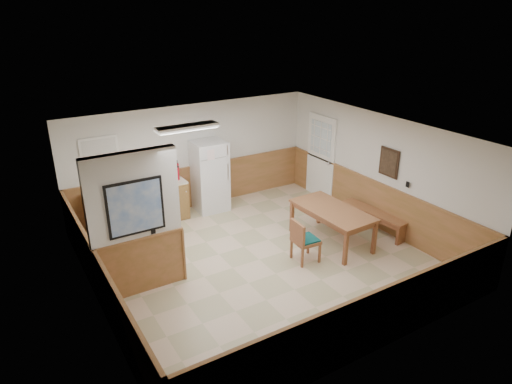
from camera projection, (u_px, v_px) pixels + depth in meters
ground at (259, 260)px, 8.84m from camera, size 6.00×6.00×0.00m
ceiling at (260, 134)px, 7.88m from camera, size 6.00×6.00×0.02m
back_wall at (193, 157)px, 10.73m from camera, size 6.00×0.02×2.50m
right_wall at (378, 172)px, 9.80m from camera, size 0.02×6.00×2.50m
left_wall at (92, 242)px, 6.93m from camera, size 0.02×6.00×2.50m
wainscot_back at (195, 187)px, 11.00m from camera, size 6.00×0.04×1.00m
wainscot_right at (374, 204)px, 10.08m from camera, size 0.04×6.00×1.00m
wainscot_left at (99, 283)px, 7.22m from camera, size 0.04×6.00×1.00m
partition_wall at (136, 226)px, 7.45m from camera, size 1.50×0.20×2.50m
kitchen_counter at (151, 203)px, 10.20m from camera, size 2.20×0.61×1.00m
exterior_door at (321, 157)px, 11.36m from camera, size 0.07×1.02×2.15m
kitchen_window at (101, 160)px, 9.59m from camera, size 0.80×0.04×1.00m
wall_painting at (389, 163)px, 9.43m from camera, size 0.04×0.50×0.60m
fluorescent_fixture at (187, 127)px, 8.55m from camera, size 1.20×0.30×0.09m
refrigerator at (210, 176)px, 10.71m from camera, size 0.77×0.73×1.68m
dining_table at (332, 213)px, 9.25m from camera, size 0.95×1.80×0.75m
dining_bench at (373, 215)px, 9.88m from camera, size 0.53×1.64×0.45m
dining_chair at (302, 238)px, 8.60m from camera, size 0.65×0.48×0.85m
fire_extinguisher at (177, 171)px, 10.25m from camera, size 0.15×0.15×0.46m
soap_bottle at (101, 188)px, 9.54m from camera, size 0.08×0.08×0.24m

